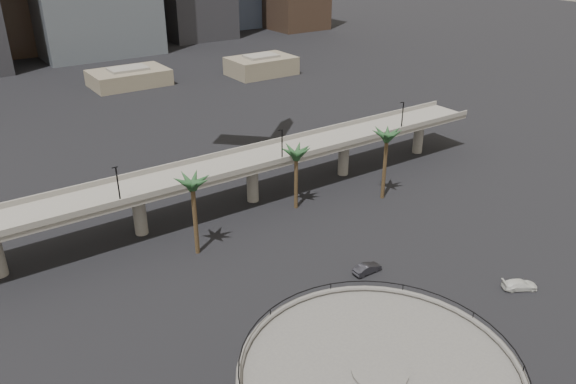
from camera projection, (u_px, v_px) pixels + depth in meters
overpass at (198, 179)px, 97.43m from camera, size 130.00×9.30×14.70m
palm_trees at (298, 158)px, 95.16m from camera, size 42.40×10.40×14.00m
low_buildings at (89, 89)px, 167.76m from camera, size 135.00×27.50×6.80m
car_a at (345, 360)px, 66.41m from camera, size 4.06×1.86×1.35m
car_b at (367, 269)px, 83.84m from camera, size 4.64×1.65×1.52m
car_c at (520, 285)px, 80.15m from camera, size 5.30×4.25×1.44m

